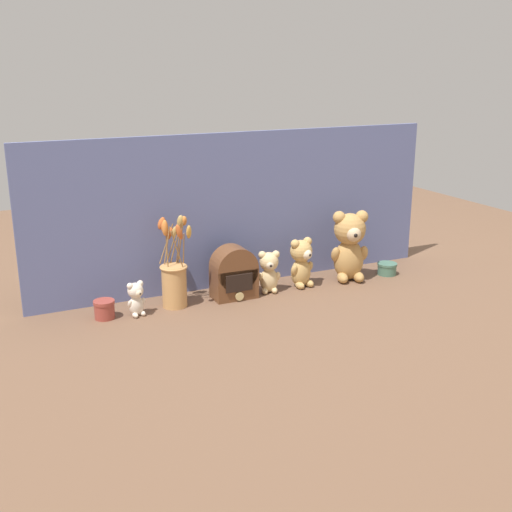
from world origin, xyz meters
The scene contains 10 objects.
ground_plane centered at (0.00, 0.00, 0.00)m, with size 4.00×4.00×0.00m, color brown.
backdrop_wall centered at (0.00, 0.17, 0.30)m, with size 1.68×0.02×0.61m.
teddy_bear_large centered at (0.42, 0.01, 0.15)m, with size 0.16×0.15×0.29m.
teddy_bear_medium centered at (0.20, 0.02, 0.10)m, with size 0.11×0.10×0.20m.
teddy_bear_small centered at (0.06, 0.02, 0.09)m, with size 0.09×0.09×0.17m.
teddy_bear_tiny centered at (-0.47, 0.00, 0.07)m, with size 0.07×0.06×0.13m.
flower_vase centered at (-0.32, 0.04, 0.11)m, with size 0.12×0.16×0.34m.
vintage_radio centered at (-0.09, 0.02, 0.09)m, with size 0.17×0.11×0.20m.
decorative_tin_tall centered at (-0.58, 0.03, 0.03)m, with size 0.07×0.07×0.07m.
decorative_tin_short centered at (0.60, 0.00, 0.03)m, with size 0.08×0.08×0.05m.
Camera 1 is at (-1.00, -2.09, 0.86)m, focal length 45.00 mm.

